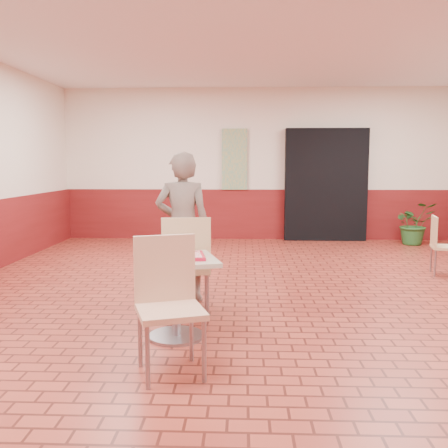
{
  "coord_description": "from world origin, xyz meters",
  "views": [
    {
      "loc": [
        -0.41,
        -5.02,
        1.53
      ],
      "look_at": [
        -0.6,
        -0.3,
        0.95
      ],
      "focal_mm": 40.0,
      "sensor_mm": 36.0,
      "label": 1
    }
  ],
  "objects_px": {
    "chair_main_back": "(187,262)",
    "ring_donut": "(166,252)",
    "chair_main_front": "(168,297)",
    "paper_cup": "(191,247)",
    "main_table": "(176,284)",
    "long_john_donut": "(178,253)",
    "chair_second_left": "(441,242)",
    "customer": "(183,227)",
    "potted_plant": "(414,223)",
    "serving_tray": "(175,256)"
  },
  "relations": [
    {
      "from": "chair_main_back",
      "to": "ring_donut",
      "type": "distance_m",
      "value": 0.6
    },
    {
      "from": "ring_donut",
      "to": "chair_main_front",
      "type": "bearing_deg",
      "value": -80.36
    },
    {
      "from": "paper_cup",
      "to": "main_table",
      "type": "bearing_deg",
      "value": -135.82
    },
    {
      "from": "ring_donut",
      "to": "long_john_donut",
      "type": "xyz_separation_m",
      "value": [
        0.11,
        -0.08,
        0.01
      ]
    },
    {
      "from": "long_john_donut",
      "to": "chair_second_left",
      "type": "distance_m",
      "value": 4.25
    },
    {
      "from": "chair_main_back",
      "to": "main_table",
      "type": "bearing_deg",
      "value": 81.05
    },
    {
      "from": "customer",
      "to": "paper_cup",
      "type": "relative_size",
      "value": 19.81
    },
    {
      "from": "main_table",
      "to": "potted_plant",
      "type": "height_order",
      "value": "potted_plant"
    },
    {
      "from": "potted_plant",
      "to": "chair_main_front",
      "type": "bearing_deg",
      "value": -122.46
    },
    {
      "from": "main_table",
      "to": "chair_second_left",
      "type": "height_order",
      "value": "chair_second_left"
    },
    {
      "from": "chair_main_back",
      "to": "potted_plant",
      "type": "height_order",
      "value": "chair_main_back"
    },
    {
      "from": "paper_cup",
      "to": "long_john_donut",
      "type": "bearing_deg",
      "value": -118.33
    },
    {
      "from": "ring_donut",
      "to": "long_john_donut",
      "type": "distance_m",
      "value": 0.14
    },
    {
      "from": "chair_main_front",
      "to": "long_john_donut",
      "type": "bearing_deg",
      "value": 71.86
    },
    {
      "from": "customer",
      "to": "ring_donut",
      "type": "distance_m",
      "value": 1.21
    },
    {
      "from": "chair_second_left",
      "to": "long_john_donut",
      "type": "bearing_deg",
      "value": 140.26
    },
    {
      "from": "ring_donut",
      "to": "chair_second_left",
      "type": "xyz_separation_m",
      "value": [
        3.38,
        2.62,
        -0.31
      ]
    },
    {
      "from": "chair_main_front",
      "to": "customer",
      "type": "relative_size",
      "value": 0.6
    },
    {
      "from": "main_table",
      "to": "serving_tray",
      "type": "height_order",
      "value": "serving_tray"
    },
    {
      "from": "chair_main_front",
      "to": "serving_tray",
      "type": "xyz_separation_m",
      "value": [
        -0.04,
        0.69,
        0.17
      ]
    },
    {
      "from": "main_table",
      "to": "chair_main_front",
      "type": "height_order",
      "value": "chair_main_front"
    },
    {
      "from": "potted_plant",
      "to": "paper_cup",
      "type": "bearing_deg",
      "value": -125.79
    },
    {
      "from": "serving_tray",
      "to": "paper_cup",
      "type": "relative_size",
      "value": 5.9
    },
    {
      "from": "ring_donut",
      "to": "main_table",
      "type": "bearing_deg",
      "value": -16.55
    },
    {
      "from": "chair_main_front",
      "to": "ring_donut",
      "type": "height_order",
      "value": "chair_main_front"
    },
    {
      "from": "chair_main_back",
      "to": "customer",
      "type": "bearing_deg",
      "value": -86.13
    },
    {
      "from": "chair_main_back",
      "to": "chair_main_front",
      "type": "bearing_deg",
      "value": 84.3
    },
    {
      "from": "ring_donut",
      "to": "paper_cup",
      "type": "xyz_separation_m",
      "value": [
        0.2,
        0.09,
        0.03
      ]
    },
    {
      "from": "potted_plant",
      "to": "ring_donut",
      "type": "bearing_deg",
      "value": -126.76
    },
    {
      "from": "chair_second_left",
      "to": "ring_donut",
      "type": "bearing_deg",
      "value": 138.52
    },
    {
      "from": "customer",
      "to": "potted_plant",
      "type": "relative_size",
      "value": 2.06
    },
    {
      "from": "ring_donut",
      "to": "paper_cup",
      "type": "distance_m",
      "value": 0.22
    },
    {
      "from": "chair_main_front",
      "to": "chair_second_left",
      "type": "height_order",
      "value": "chair_main_front"
    },
    {
      "from": "main_table",
      "to": "ring_donut",
      "type": "height_order",
      "value": "ring_donut"
    },
    {
      "from": "customer",
      "to": "ring_donut",
      "type": "relative_size",
      "value": 15.05
    },
    {
      "from": "chair_main_back",
      "to": "potted_plant",
      "type": "bearing_deg",
      "value": -135.33
    },
    {
      "from": "customer",
      "to": "ring_donut",
      "type": "height_order",
      "value": "customer"
    },
    {
      "from": "serving_tray",
      "to": "chair_second_left",
      "type": "relative_size",
      "value": 0.61
    },
    {
      "from": "serving_tray",
      "to": "ring_donut",
      "type": "relative_size",
      "value": 4.48
    },
    {
      "from": "chair_main_front",
      "to": "customer",
      "type": "distance_m",
      "value": 1.94
    },
    {
      "from": "main_table",
      "to": "chair_main_back",
      "type": "distance_m",
      "value": 0.59
    },
    {
      "from": "ring_donut",
      "to": "long_john_donut",
      "type": "height_order",
      "value": "long_john_donut"
    },
    {
      "from": "chair_main_front",
      "to": "customer",
      "type": "bearing_deg",
      "value": 74.72
    },
    {
      "from": "customer",
      "to": "chair_main_front",
      "type": "bearing_deg",
      "value": 90.33
    },
    {
      "from": "ring_donut",
      "to": "potted_plant",
      "type": "relative_size",
      "value": 0.14
    },
    {
      "from": "chair_main_back",
      "to": "serving_tray",
      "type": "xyz_separation_m",
      "value": [
        -0.03,
        -0.58,
        0.16
      ]
    },
    {
      "from": "long_john_donut",
      "to": "paper_cup",
      "type": "height_order",
      "value": "paper_cup"
    },
    {
      "from": "main_table",
      "to": "potted_plant",
      "type": "xyz_separation_m",
      "value": [
        3.78,
        5.2,
        -0.08
      ]
    },
    {
      "from": "customer",
      "to": "paper_cup",
      "type": "bearing_deg",
      "value": 97.16
    },
    {
      "from": "long_john_donut",
      "to": "chair_second_left",
      "type": "relative_size",
      "value": 0.21
    }
  ]
}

